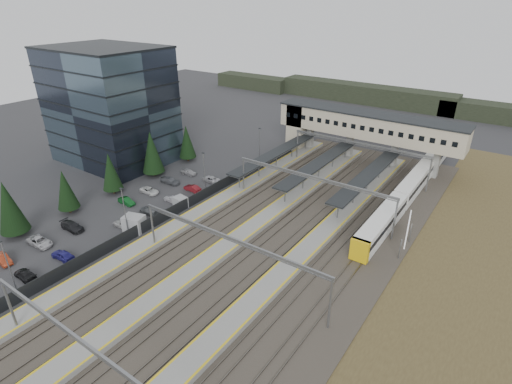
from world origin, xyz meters
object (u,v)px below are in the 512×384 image
Objects in this scene: office_building at (111,106)px; footbridge at (355,125)px; relay_cabin_far at (180,202)px; billboard at (408,230)px; relay_cabin_near at (134,224)px; train at (414,183)px.

footbridge is (43.70, 30.00, -4.26)m from office_building.
billboard is (36.06, 9.14, 2.50)m from relay_cabin_far.
relay_cabin_near is 0.07× the size of train.
train is at bearing 43.01° from relay_cabin_far.
billboard is at bearing 0.22° from office_building.
relay_cabin_near is at bearing -129.30° from train.
billboard is (4.39, -20.40, 1.64)m from train.
office_building is 4.03× the size of billboard.
train is (32.13, 39.25, 0.57)m from relay_cabin_near.
office_building is 31.73m from relay_cabin_far.
footbridge reaches higher than billboard.
office_building reaches higher than relay_cabin_far.
billboard is at bearing 27.30° from relay_cabin_near.
office_building is at bearing 146.27° from relay_cabin_near.
billboard reaches higher than train.
footbridge is 6.70× the size of billboard.
office_building is at bearing -179.78° from billboard.
office_building reaches higher than train.
footbridge reaches higher than relay_cabin_far.
footbridge is at bearing 68.44° from relay_cabin_far.
relay_cabin_far is at bearing -136.99° from train.
relay_cabin_near reaches higher than relay_cabin_far.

